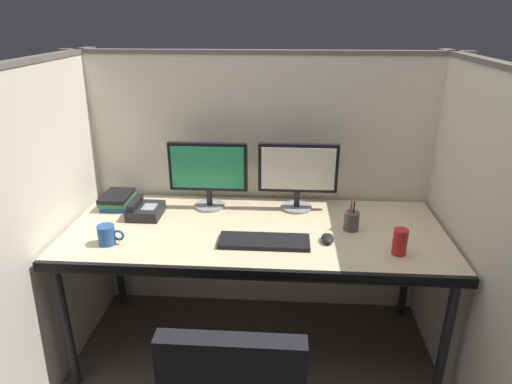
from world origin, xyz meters
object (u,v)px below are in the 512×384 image
(monitor_right, at_px, (298,172))
(soda_can, at_px, (400,242))
(book_stack, at_px, (118,200))
(desk, at_px, (255,238))
(monitor_left, at_px, (208,171))
(computer_mouse, at_px, (328,238))
(pen_cup, at_px, (351,221))
(coffee_mug, at_px, (107,235))
(desk_phone, at_px, (145,210))
(keyboard_main, at_px, (264,241))

(monitor_right, bearing_deg, soda_can, -46.04)
(soda_can, bearing_deg, book_stack, 163.20)
(monitor_right, bearing_deg, desk, -127.77)
(monitor_left, xyz_separation_m, soda_can, (0.94, -0.46, -0.15))
(computer_mouse, relative_size, pen_cup, 0.58)
(pen_cup, distance_m, book_stack, 1.29)
(desk, xyz_separation_m, coffee_mug, (-0.68, -0.19, 0.10))
(computer_mouse, relative_size, coffee_mug, 0.76)
(desk, xyz_separation_m, desk_phone, (-0.60, 0.12, 0.08))
(monitor_left, distance_m, book_stack, 0.55)
(pen_cup, xyz_separation_m, soda_can, (0.19, -0.23, 0.01))
(monitor_right, xyz_separation_m, desk_phone, (-0.82, -0.15, -0.18))
(keyboard_main, bearing_deg, desk_phone, 158.08)
(monitor_left, distance_m, keyboard_main, 0.56)
(book_stack, distance_m, coffee_mug, 0.45)
(desk, distance_m, coffee_mug, 0.72)
(monitor_right, distance_m, pen_cup, 0.40)
(keyboard_main, distance_m, book_stack, 0.93)
(coffee_mug, bearing_deg, desk_phone, 75.84)
(monitor_left, height_order, soda_can, monitor_left)
(pen_cup, xyz_separation_m, book_stack, (-1.28, 0.21, -0.01))
(desk_phone, distance_m, soda_can, 1.31)
(monitor_left, distance_m, soda_can, 1.06)
(computer_mouse, height_order, book_stack, book_stack)
(monitor_left, relative_size, monitor_right, 1.00)
(monitor_right, height_order, soda_can, monitor_right)
(computer_mouse, xyz_separation_m, book_stack, (-1.15, 0.35, 0.02))
(pen_cup, bearing_deg, monitor_left, 163.18)
(desk, xyz_separation_m, monitor_right, (0.21, 0.27, 0.27))
(pen_cup, relative_size, soda_can, 1.35)
(computer_mouse, distance_m, desk_phone, 0.98)
(keyboard_main, bearing_deg, coffee_mug, -175.81)
(monitor_right, relative_size, keyboard_main, 1.00)
(keyboard_main, bearing_deg, soda_can, -5.15)
(monitor_left, relative_size, keyboard_main, 1.00)
(book_stack, bearing_deg, soda_can, -16.80)
(monitor_left, xyz_separation_m, monitor_right, (0.49, 0.01, 0.00))
(coffee_mug, bearing_deg, keyboard_main, 4.19)
(pen_cup, height_order, desk_phone, pen_cup)
(coffee_mug, bearing_deg, desk, 15.79)
(keyboard_main, distance_m, computer_mouse, 0.30)
(pen_cup, relative_size, coffee_mug, 1.31)
(computer_mouse, height_order, soda_can, soda_can)
(computer_mouse, height_order, coffee_mug, coffee_mug)
(soda_can, bearing_deg, pen_cup, 128.90)
(pen_cup, bearing_deg, coffee_mug, -168.92)
(desk_phone, distance_m, book_stack, 0.23)
(desk, height_order, monitor_left, monitor_left)
(desk, bearing_deg, desk_phone, 168.34)
(soda_can, xyz_separation_m, coffee_mug, (-1.35, 0.00, -0.01))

